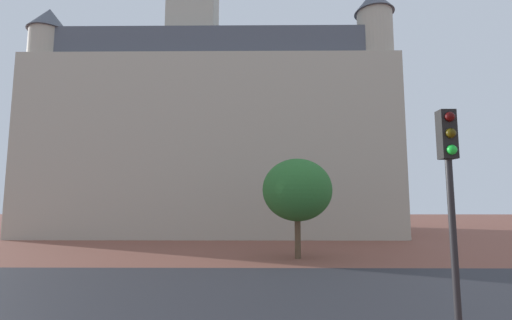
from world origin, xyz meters
The scene contains 5 objects.
ground_plane centered at (0.00, 10.00, 0.00)m, with size 120.00×120.00×0.00m, color brown.
street_asphalt_strip centered at (0.00, 8.91, 0.00)m, with size 120.00×8.38×0.00m, color #2D2D33.
landmark_building centered at (-4.19, 30.68, 9.08)m, with size 30.10×15.13×35.98m.
traffic_light_pole centered at (3.41, 3.89, 3.19)m, with size 0.28×0.34×4.55m.
tree_curb_far centered at (1.92, 15.52, 3.43)m, with size 3.54×3.54×5.03m.
Camera 1 is at (-0.01, -2.40, 2.92)m, focal length 24.54 mm.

